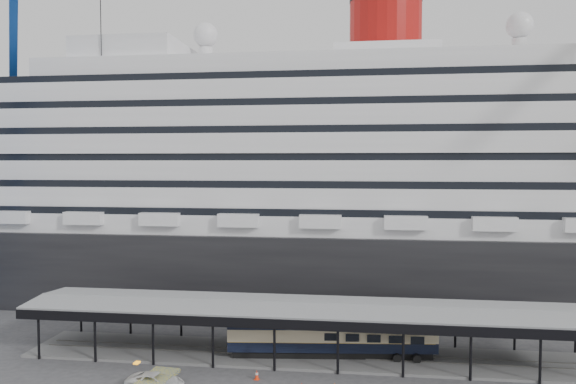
% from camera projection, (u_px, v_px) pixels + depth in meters
% --- Properties ---
extents(ground, '(200.00, 200.00, 0.00)m').
position_uv_depth(ground, '(305.00, 376.00, 50.00)').
color(ground, '#3B3B3D').
rests_on(ground, ground).
extents(cruise_ship, '(130.00, 30.00, 43.90)m').
position_uv_depth(cruise_ship, '(328.00, 167.00, 80.70)').
color(cruise_ship, black).
rests_on(cruise_ship, ground).
extents(platform_canopy, '(56.00, 9.18, 5.30)m').
position_uv_depth(platform_canopy, '(310.00, 333.00, 54.82)').
color(platform_canopy, slate).
rests_on(platform_canopy, ground).
extents(port_truck, '(5.10, 2.71, 1.37)m').
position_uv_depth(port_truck, '(155.00, 382.00, 46.97)').
color(port_truck, silver).
rests_on(port_truck, ground).
extents(pullman_carriage, '(20.27, 4.67, 19.74)m').
position_uv_depth(pullman_carriage, '(332.00, 333.00, 54.54)').
color(pullman_carriage, black).
rests_on(pullman_carriage, ground).
extents(traffic_cone_left, '(0.49, 0.49, 0.84)m').
position_uv_depth(traffic_cone_left, '(257.00, 375.00, 49.17)').
color(traffic_cone_left, '#FC320E').
rests_on(traffic_cone_left, ground).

